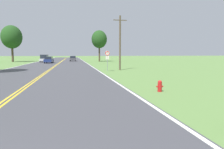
# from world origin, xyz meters

# --- Properties ---
(fire_hydrant) EXTENTS (0.41, 0.25, 0.67)m
(fire_hydrant) POSITION_xyz_m (8.07, 8.73, 0.34)
(fire_hydrant) COLOR red
(fire_hydrant) RESTS_ON ground
(traffic_sign) EXTENTS (0.60, 0.10, 2.56)m
(traffic_sign) POSITION_xyz_m (7.44, 22.90, 1.93)
(traffic_sign) COLOR gray
(traffic_sign) RESTS_ON ground
(utility_pole_midground) EXTENTS (1.80, 0.24, 7.24)m
(utility_pole_midground) POSITION_xyz_m (9.40, 24.30, 3.77)
(utility_pole_midground) COLOR brown
(utility_pole_midground) RESTS_ON ground
(tree_left_verge) EXTENTS (5.37, 5.37, 9.76)m
(tree_left_verge) POSITION_xyz_m (-12.76, 56.27, 6.64)
(tree_left_verge) COLOR #473828
(tree_left_verge) RESTS_ON ground
(tree_behind_sign) EXTENTS (4.30, 4.30, 8.69)m
(tree_behind_sign) POSITION_xyz_m (10.56, 53.98, 6.18)
(tree_behind_sign) COLOR #473828
(tree_behind_sign) RESTS_ON ground
(car_dark_blue_sedan_approaching) EXTENTS (1.89, 4.46, 1.56)m
(car_dark_blue_sedan_approaching) POSITION_xyz_m (-2.41, 47.34, 0.79)
(car_dark_blue_sedan_approaching) COLOR black
(car_dark_blue_sedan_approaching) RESTS_ON ground
(car_silver_van_mid_near) EXTENTS (1.94, 4.82, 1.96)m
(car_silver_van_mid_near) POSITION_xyz_m (-4.21, 53.63, 1.02)
(car_silver_van_mid_near) COLOR black
(car_silver_van_mid_near) RESTS_ON ground
(car_dark_grey_suv_mid_far) EXTENTS (1.91, 4.20, 1.52)m
(car_dark_grey_suv_mid_far) POSITION_xyz_m (3.25, 59.36, 0.81)
(car_dark_grey_suv_mid_far) COLOR black
(car_dark_grey_suv_mid_far) RESTS_ON ground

